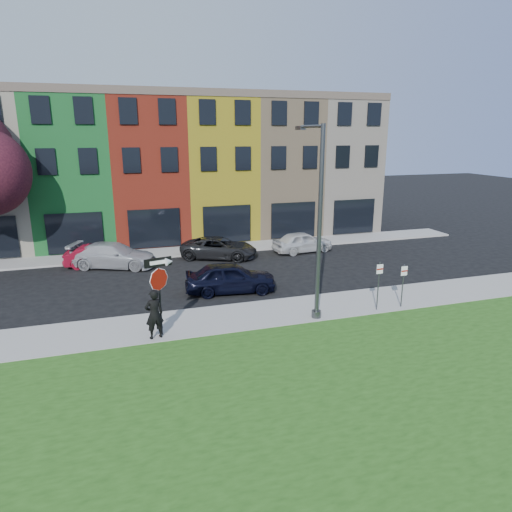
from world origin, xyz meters
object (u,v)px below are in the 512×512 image
object	(u,v)px
street_lamp	(317,224)
stop_sign	(159,281)
sedan_near	(230,277)
man	(154,314)

from	to	relation	value
street_lamp	stop_sign	bearing A→B (deg)	178.69
stop_sign	sedan_near	bearing A→B (deg)	34.82
sedan_near	street_lamp	xyz separation A→B (m)	(2.59, -4.29, 3.35)
stop_sign	sedan_near	world-z (taller)	stop_sign
man	sedan_near	world-z (taller)	man
man	street_lamp	xyz separation A→B (m)	(6.70, 0.21, 3.02)
stop_sign	man	distance (m)	1.28
stop_sign	man	world-z (taller)	stop_sign
sedan_near	street_lamp	world-z (taller)	street_lamp
stop_sign	sedan_near	xyz separation A→B (m)	(3.85, 4.29, -1.57)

